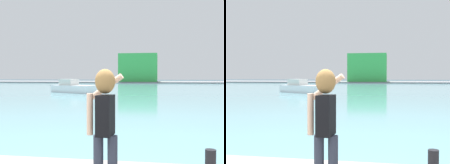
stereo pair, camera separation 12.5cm
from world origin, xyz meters
The scene contains 7 objects.
ground_plane centered at (0.00, 50.00, 0.00)m, with size 220.00×220.00×0.00m, color #334751.
harbor_water centered at (0.00, 52.00, 0.01)m, with size 140.00×100.00×0.02m, color #6BA8B2.
far_shore_dock centered at (0.00, 92.00, 0.19)m, with size 140.00×20.00×0.39m, color gray.
person_photographer centered at (0.78, 0.42, 1.70)m, with size 0.53×0.56×1.74m.
harbor_bollard centered at (2.42, 1.72, 0.81)m, with size 0.19×0.19×0.36m, color black.
boat_moored centered at (-9.99, 33.78, 0.67)m, with size 6.66×4.83×1.79m.
warehouse_left centered at (-5.18, 90.29, 4.76)m, with size 11.86×11.86×8.74m, color green.
Camera 2 is at (1.66, -3.49, 2.28)m, focal length 46.53 mm.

